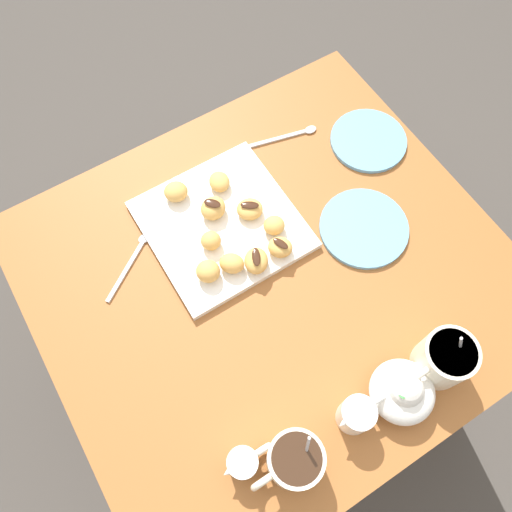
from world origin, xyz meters
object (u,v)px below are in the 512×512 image
object	(u,v)px
saucer_sky_left	(368,140)
beignet_0	(250,209)
beignet_6	(213,208)
beignet_8	(256,261)
chocolate_sauce_pitcher	(244,462)
beignet_9	(232,263)
pastry_plate_square	(222,225)
beignet_3	(211,241)
coffee_mug_cream_left	(444,359)
beignet_2	(176,192)
cream_pitcher_white	(357,414)
coffee_mug_cream_right	(294,460)
beignet_4	(208,271)
beignet_5	(280,247)
beignet_7	(219,182)
beignet_1	(274,225)
dining_table	(271,298)
ice_cream_bowl	(403,391)
saucer_sky_right	(364,228)

from	to	relation	value
saucer_sky_left	beignet_0	bearing A→B (deg)	4.05
saucer_sky_left	beignet_6	bearing A→B (deg)	-2.40
beignet_8	beignet_0	bearing A→B (deg)	-115.36
chocolate_sauce_pitcher	beignet_9	xyz separation A→B (m)	(-0.17, -0.32, 0.00)
pastry_plate_square	beignet_3	distance (m)	0.06
beignet_9	beignet_0	bearing A→B (deg)	-137.47
coffee_mug_cream_left	beignet_9	xyz separation A→B (m)	(0.22, -0.36, -0.02)
pastry_plate_square	beignet_2	distance (m)	0.12
cream_pitcher_white	beignet_0	world-z (taller)	cream_pitcher_white
beignet_2	beignet_6	bearing A→B (deg)	121.11
coffee_mug_cream_right	beignet_4	size ratio (longest dim) A/B	2.82
coffee_mug_cream_left	beignet_5	xyz separation A→B (m)	(0.12, -0.34, -0.02)
beignet_8	coffee_mug_cream_left	bearing A→B (deg)	117.45
beignet_4	beignet_7	bearing A→B (deg)	-126.10
beignet_0	beignet_8	world-z (taller)	beignet_8
pastry_plate_square	beignet_0	distance (m)	0.07
beignet_3	beignet_9	xyz separation A→B (m)	(-0.01, 0.06, 0.00)
beignet_0	beignet_5	xyz separation A→B (m)	(-0.01, 0.11, 0.00)
beignet_1	beignet_9	world-z (taller)	beignet_9
dining_table	ice_cream_bowl	size ratio (longest dim) A/B	7.91
coffee_mug_cream_left	cream_pitcher_white	size ratio (longest dim) A/B	1.41
dining_table	beignet_2	size ratio (longest dim) A/B	18.34
pastry_plate_square	cream_pitcher_white	bearing A→B (deg)	90.76
cream_pitcher_white	dining_table	bearing A→B (deg)	-95.01
coffee_mug_cream_left	beignet_0	distance (m)	0.46
dining_table	beignet_7	xyz separation A→B (m)	(-0.01, -0.22, 0.17)
saucer_sky_right	coffee_mug_cream_right	bearing A→B (deg)	38.48
beignet_7	beignet_8	world-z (taller)	beignet_8
cream_pitcher_white	beignet_7	size ratio (longest dim) A/B	2.11
chocolate_sauce_pitcher	beignet_8	distance (m)	0.36
ice_cream_bowl	beignet_9	distance (m)	0.39
saucer_sky_right	beignet_0	xyz separation A→B (m)	(0.18, -0.15, 0.03)
saucer_sky_left	beignet_7	world-z (taller)	beignet_7
saucer_sky_right	dining_table	bearing A→B (deg)	-3.63
coffee_mug_cream_left	beignet_4	xyz separation A→B (m)	(0.27, -0.37, -0.02)
saucer_sky_left	beignet_9	xyz separation A→B (m)	(0.42, 0.11, 0.03)
coffee_mug_cream_left	beignet_9	bearing A→B (deg)	-58.59
pastry_plate_square	dining_table	bearing A→B (deg)	102.66
chocolate_sauce_pitcher	beignet_2	size ratio (longest dim) A/B	1.86
pastry_plate_square	ice_cream_bowl	distance (m)	0.47
saucer_sky_right	beignet_3	distance (m)	0.32
cream_pitcher_white	ice_cream_bowl	xyz separation A→B (m)	(-0.09, 0.01, -0.00)
dining_table	coffee_mug_cream_left	xyz separation A→B (m)	(-0.15, 0.31, 0.19)
beignet_0	beignet_8	xyz separation A→B (m)	(0.05, 0.11, 0.00)
beignet_3	beignet_6	distance (m)	0.07
cream_pitcher_white	beignet_6	world-z (taller)	cream_pitcher_white
pastry_plate_square	beignet_8	size ratio (longest dim) A/B	5.36
beignet_1	beignet_5	size ratio (longest dim) A/B	0.89
beignet_1	beignet_3	xyz separation A→B (m)	(0.12, -0.04, 0.00)
dining_table	beignet_9	world-z (taller)	beignet_9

